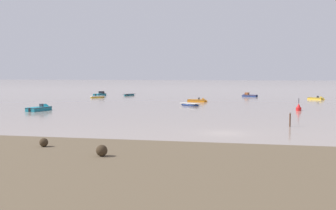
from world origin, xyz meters
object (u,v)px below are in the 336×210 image
Objects in this scene: motorboat_moored_0 at (318,99)px; rowboat_moored_3 at (97,97)px; motorboat_moored_1 at (101,95)px; motorboat_moored_3 at (42,109)px; rowboat_moored_1 at (129,95)px; rowboat_moored_2 at (190,105)px; channel_buoy at (299,108)px; motorboat_moored_2 at (199,101)px; motorboat_moored_4 at (248,96)px; mooring_post_near at (290,120)px.

motorboat_moored_0 is 55.38m from rowboat_moored_3.
rowboat_moored_3 is (2.86, -10.02, -0.12)m from motorboat_moored_1.
motorboat_moored_1 is at bearing 20.09° from motorboat_moored_3.
rowboat_moored_1 is 41.98m from rowboat_moored_2.
channel_buoy is (42.95, -42.14, 0.27)m from rowboat_moored_1.
motorboat_moored_2 is at bearing -113.11° from motorboat_moored_1.
rowboat_moored_3 is at bearing -3.25° from rowboat_moored_2.
motorboat_moored_4 is 40.77m from rowboat_moored_3.
channel_buoy is (42.47, 8.73, 0.21)m from motorboat_moored_3.
motorboat_moored_1 is 45.03m from rowboat_moored_2.
rowboat_moored_2 is (-10.30, -36.39, -0.06)m from motorboat_moored_4.
rowboat_moored_3 is at bearing -153.15° from motorboat_moored_1.
channel_buoy is at bearing -67.82° from motorboat_moored_3.
mooring_post_near is (39.87, -64.83, 0.59)m from rowboat_moored_1.
motorboat_moored_3 is 27.81m from rowboat_moored_2.
motorboat_moored_0 is 33.59m from channel_buoy.
rowboat_moored_2 is (22.80, 15.94, -0.05)m from motorboat_moored_3.
motorboat_moored_0 is at bearing -101.17° from rowboat_moored_2.
rowboat_moored_2 reaches higher than rowboat_moored_3.
motorboat_moored_3 reaches higher than rowboat_moored_1.
rowboat_moored_3 is at bearing -143.78° from motorboat_moored_0.
rowboat_moored_2 is 20.95m from channel_buoy.
motorboat_moored_1 is at bearing 148.28° from motorboat_moored_2.
rowboat_moored_1 is 1.02× the size of rowboat_moored_2.
motorboat_moored_3 is 3.02× the size of mooring_post_near.
motorboat_moored_0 is at bearing 29.67° from motorboat_moored_2.
motorboat_moored_4 is at bearing -73.98° from motorboat_moored_1.
motorboat_moored_0 is 20.10m from motorboat_moored_4.
motorboat_moored_3 reaches higher than rowboat_moored_2.
rowboat_moored_3 is 56.35m from channel_buoy.
rowboat_moored_1 is (-0.48, 50.88, -0.06)m from motorboat_moored_3.
rowboat_moored_2 is 34.19m from mooring_post_near.
motorboat_moored_4 is (-16.92, 10.86, 0.06)m from motorboat_moored_0.
rowboat_moored_2 is at bearing -89.14° from motorboat_moored_2.
mooring_post_near is at bearing -131.86° from motorboat_moored_1.
motorboat_moored_1 is 1.34× the size of rowboat_moored_3.
rowboat_moored_3 is (-38.39, -13.71, -0.08)m from motorboat_moored_4.
motorboat_moored_0 reaches higher than rowboat_moored_3.
mooring_post_near reaches higher than motorboat_moored_3.
motorboat_moored_2 is (31.25, -21.10, -0.08)m from motorboat_moored_1.
rowboat_moored_1 is at bearing 11.10° from motorboat_moored_3.
rowboat_moored_1 is at bearing 135.55° from channel_buoy.
channel_buoy is at bearing 122.61° from motorboat_moored_4.
motorboat_moored_3 is 1.17× the size of rowboat_moored_1.
channel_buoy is at bearing -117.33° from motorboat_moored_1.
motorboat_moored_3 is at bearing 78.16° from motorboat_moored_4.
motorboat_moored_1 is 37.71m from motorboat_moored_2.
motorboat_moored_4 is 37.82m from rowboat_moored_2.
motorboat_moored_4 is at bearing -21.75° from motorboat_moored_3.
mooring_post_near is at bearing -97.60° from rowboat_moored_3.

